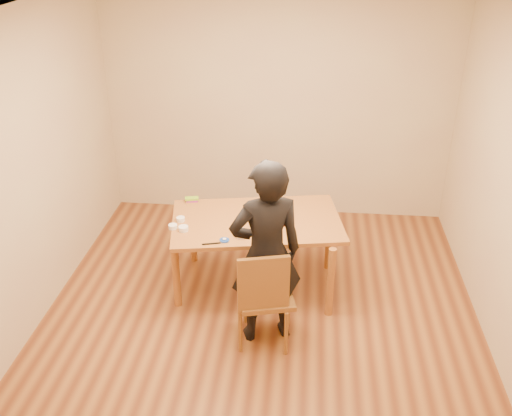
# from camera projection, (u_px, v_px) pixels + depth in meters

# --- Properties ---
(room_shell) EXTENTS (4.00, 4.50, 2.70)m
(room_shell) POSITION_uv_depth(u_px,v_px,m) (263.00, 174.00, 4.85)
(room_shell) COLOR brown
(room_shell) RESTS_ON ground
(dining_table) EXTENTS (1.72, 1.20, 0.04)m
(dining_table) POSITION_uv_depth(u_px,v_px,m) (257.00, 221.00, 5.38)
(dining_table) COLOR brown
(dining_table) RESTS_ON floor
(dining_chair) EXTENTS (0.54, 0.54, 0.04)m
(dining_chair) POSITION_uv_depth(u_px,v_px,m) (265.00, 296.00, 4.82)
(dining_chair) COLOR brown
(dining_chair) RESTS_ON floor
(cake_plate) EXTENTS (0.30, 0.30, 0.02)m
(cake_plate) POSITION_uv_depth(u_px,v_px,m) (278.00, 218.00, 5.37)
(cake_plate) COLOR red
(cake_plate) RESTS_ON dining_table
(cake) EXTENTS (0.21, 0.21, 0.07)m
(cake) POSITION_uv_depth(u_px,v_px,m) (278.00, 214.00, 5.35)
(cake) COLOR white
(cake) RESTS_ON cake_plate
(frosting_dome) EXTENTS (0.21, 0.21, 0.03)m
(frosting_dome) POSITION_uv_depth(u_px,v_px,m) (278.00, 210.00, 5.33)
(frosting_dome) COLOR white
(frosting_dome) RESTS_ON cake
(frosting_tub) EXTENTS (0.09, 0.09, 0.08)m
(frosting_tub) POSITION_uv_depth(u_px,v_px,m) (241.00, 233.00, 5.07)
(frosting_tub) COLOR white
(frosting_tub) RESTS_ON dining_table
(frosting_lid) EXTENTS (0.09, 0.09, 0.01)m
(frosting_lid) POSITION_uv_depth(u_px,v_px,m) (224.00, 240.00, 5.04)
(frosting_lid) COLOR #173C9B
(frosting_lid) RESTS_ON dining_table
(frosting_dollop) EXTENTS (0.04, 0.04, 0.02)m
(frosting_dollop) POSITION_uv_depth(u_px,v_px,m) (224.00, 239.00, 5.03)
(frosting_dollop) COLOR white
(frosting_dollop) RESTS_ON frosting_lid
(ramekin_green) EXTENTS (0.09, 0.09, 0.04)m
(ramekin_green) POSITION_uv_depth(u_px,v_px,m) (183.00, 229.00, 5.18)
(ramekin_green) COLOR white
(ramekin_green) RESTS_ON dining_table
(ramekin_yellow) EXTENTS (0.08, 0.08, 0.04)m
(ramekin_yellow) POSITION_uv_depth(u_px,v_px,m) (181.00, 219.00, 5.34)
(ramekin_yellow) COLOR white
(ramekin_yellow) RESTS_ON dining_table
(ramekin_multi) EXTENTS (0.08, 0.08, 0.04)m
(ramekin_multi) POSITION_uv_depth(u_px,v_px,m) (173.00, 227.00, 5.22)
(ramekin_multi) COLOR white
(ramekin_multi) RESTS_ON dining_table
(candy_box_pink) EXTENTS (0.12, 0.07, 0.02)m
(candy_box_pink) POSITION_uv_depth(u_px,v_px,m) (192.00, 200.00, 5.70)
(candy_box_pink) COLOR #C02D86
(candy_box_pink) RESTS_ON dining_table
(candy_box_green) EXTENTS (0.15, 0.09, 0.02)m
(candy_box_green) POSITION_uv_depth(u_px,v_px,m) (192.00, 199.00, 5.70)
(candy_box_green) COLOR green
(candy_box_green) RESTS_ON candy_box_pink
(spatula) EXTENTS (0.16, 0.06, 0.01)m
(spatula) POSITION_uv_depth(u_px,v_px,m) (211.00, 244.00, 4.98)
(spatula) COLOR black
(spatula) RESTS_ON dining_table
(person) EXTENTS (0.71, 0.57, 1.67)m
(person) POSITION_uv_depth(u_px,v_px,m) (266.00, 254.00, 4.67)
(person) COLOR black
(person) RESTS_ON floor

